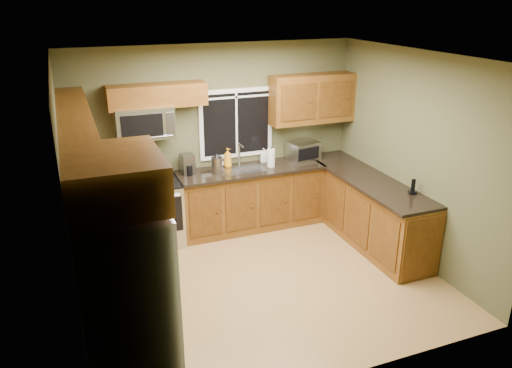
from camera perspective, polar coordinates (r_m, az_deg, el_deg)
floor at (r=6.30m, az=0.75°, el=-10.96°), size 4.20×4.20×0.00m
ceiling at (r=5.38m, az=0.89°, el=14.24°), size 4.20×4.20×0.00m
back_wall at (r=7.32m, az=-4.52°, el=5.21°), size 4.20×0.00×4.20m
front_wall at (r=4.23m, az=10.09°, el=-7.29°), size 4.20×0.00×4.20m
left_wall at (r=5.33m, az=-20.61°, el=-2.26°), size 0.00×3.60×3.60m
right_wall at (r=6.74m, az=17.62°, el=2.87°), size 0.00×3.60×3.60m
window at (r=7.34m, az=-2.27°, el=6.94°), size 1.12×0.03×1.02m
base_cabinets_left at (r=6.15m, az=-16.89°, el=-7.98°), size 0.60×2.65×0.90m
countertop_left at (r=5.94m, az=-17.13°, el=-3.97°), size 0.65×2.65×0.04m
base_cabinets_back at (r=7.47m, az=-0.60°, el=-1.70°), size 2.17×0.60×0.90m
countertop_back at (r=7.28m, az=-0.55°, el=1.64°), size 2.17×0.65×0.04m
base_cabinets_peninsula at (r=7.28m, az=12.39°, el=-2.84°), size 0.60×2.52×0.90m
countertop_peninsula at (r=7.10m, az=12.47°, el=0.62°), size 0.65×2.50×0.04m
upper_cabinets_left at (r=5.62m, az=-19.76°, el=4.55°), size 0.33×2.65×0.72m
upper_cabinets_back_left at (r=6.80m, az=-11.23°, el=9.91°), size 1.30×0.33×0.30m
upper_cabinets_back_right at (r=7.59m, az=6.42°, el=9.67°), size 1.30×0.33×0.72m
upper_cabinet_over_fridge at (r=3.88m, az=-15.95°, el=0.55°), size 0.72×0.90×0.38m
refrigerator at (r=4.39m, az=-14.45°, el=-13.39°), size 0.74×0.90×1.80m
range at (r=7.09m, az=-11.66°, el=-3.28°), size 0.76×0.69×0.94m
microwave at (r=6.82m, az=-12.65°, el=6.88°), size 0.76×0.41×0.42m
sink at (r=7.25m, az=-1.45°, el=1.81°), size 0.60×0.42×0.36m
toaster_oven at (r=7.67m, az=5.47°, el=3.81°), size 0.50×0.41×0.28m
coffee_maker at (r=7.08m, az=-7.82°, el=2.19°), size 0.19×0.24×0.28m
kettle at (r=7.06m, az=-4.49°, el=2.26°), size 0.19×0.19×0.29m
paper_towel_roll at (r=7.32m, az=1.73°, el=3.00°), size 0.12×0.12×0.29m
soap_bottle_a at (r=7.30m, az=-3.24°, el=3.02°), size 0.14×0.15×0.29m
soap_bottle_b at (r=7.54m, az=0.87°, el=3.32°), size 0.11×0.11×0.21m
soap_bottle_c at (r=7.32m, az=-4.22°, el=2.54°), size 0.17×0.17×0.16m
cordless_phone at (r=6.64m, az=17.47°, el=-0.59°), size 0.12×0.12×0.20m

